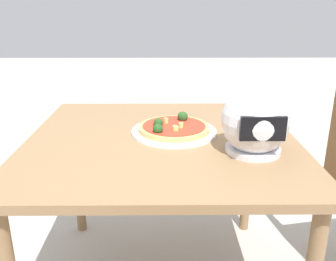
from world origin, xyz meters
TOP-DOWN VIEW (x-y plane):
  - dining_table at (0.00, 0.00)m, footprint 1.03×0.99m
  - pizza_plate at (-0.05, -0.05)m, footprint 0.34×0.34m
  - pizza at (-0.05, -0.05)m, footprint 0.28×0.28m
  - motorcycle_helmet at (-0.32, 0.15)m, footprint 0.23×0.23m

SIDE VIEW (x-z plane):
  - dining_table at x=0.00m, z-range 0.28..0.99m
  - pizza_plate at x=-0.05m, z-range 0.71..0.72m
  - pizza at x=-0.05m, z-range 0.71..0.76m
  - motorcycle_helmet at x=-0.32m, z-range 0.71..0.94m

